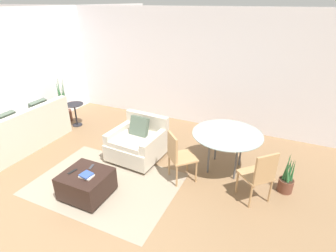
{
  "coord_description": "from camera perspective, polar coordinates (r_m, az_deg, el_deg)",
  "views": [
    {
      "loc": [
        2.47,
        -1.95,
        2.87
      ],
      "look_at": [
        0.65,
        2.03,
        0.75
      ],
      "focal_mm": 28.0,
      "sensor_mm": 36.0,
      "label": 1
    }
  ],
  "objects": [
    {
      "name": "area_rug",
      "position": [
        4.75,
        -13.44,
        -12.11
      ],
      "size": [
        2.42,
        1.72,
        0.01
      ],
      "color": "gray",
      "rests_on": "ground_plane"
    },
    {
      "name": "ground_plane",
      "position": [
        4.26,
        -20.85,
        -18.64
      ],
      "size": [
        20.0,
        20.0,
        0.0
      ],
      "primitive_type": "plane",
      "color": "brown"
    },
    {
      "name": "tv_remote_secondary",
      "position": [
        4.46,
        -16.34,
        -8.51
      ],
      "size": [
        0.07,
        0.14,
        0.01
      ],
      "color": "#333338",
      "rests_on": "ottoman"
    },
    {
      "name": "book_stack",
      "position": [
        4.25,
        -17.34,
        -10.22
      ],
      "size": [
        0.2,
        0.19,
        0.05
      ],
      "color": "beige",
      "rests_on": "ottoman"
    },
    {
      "name": "potted_plant_small",
      "position": [
        4.77,
        24.4,
        -10.72
      ],
      "size": [
        0.24,
        0.24,
        0.71
      ],
      "color": "brown",
      "rests_on": "ground_plane"
    },
    {
      "name": "dining_table",
      "position": [
        4.77,
        12.72,
        -2.37
      ],
      "size": [
        1.24,
        1.24,
        0.74
      ],
      "color": "#8C9E99",
      "rests_on": "ground_plane"
    },
    {
      "name": "couch",
      "position": [
        6.36,
        -28.84,
        -1.35
      ],
      "size": [
        0.85,
        1.93,
        0.91
      ],
      "color": "beige",
      "rests_on": "ground_plane"
    },
    {
      "name": "dining_chair_near_right",
      "position": [
        4.21,
        19.35,
        -9.79
      ],
      "size": [
        0.59,
        0.59,
        0.9
      ],
      "color": "tan",
      "rests_on": "ground_plane"
    },
    {
      "name": "dining_chair_near_left",
      "position": [
        4.44,
        2.18,
        -6.16
      ],
      "size": [
        0.59,
        0.59,
        0.9
      ],
      "color": "tan",
      "rests_on": "ground_plane"
    },
    {
      "name": "wall_back",
      "position": [
        6.59,
        1.91,
        12.67
      ],
      "size": [
        12.0,
        0.06,
        2.75
      ],
      "color": "white",
      "rests_on": "ground_plane"
    },
    {
      "name": "armchair",
      "position": [
        5.21,
        -6.57,
        -3.59
      ],
      "size": [
        1.0,
        0.99,
        0.85
      ],
      "color": "beige",
      "rests_on": "ground_plane"
    },
    {
      "name": "potted_plant",
      "position": [
        7.29,
        -21.66,
        3.2
      ],
      "size": [
        0.34,
        0.34,
        1.16
      ],
      "color": "brown",
      "rests_on": "ground_plane"
    },
    {
      "name": "side_table",
      "position": [
        6.87,
        -19.57,
        3.21
      ],
      "size": [
        0.43,
        0.43,
        0.57
      ],
      "color": "black",
      "rests_on": "ground_plane"
    },
    {
      "name": "wall_left",
      "position": [
        6.58,
        -32.29,
        8.73
      ],
      "size": [
        0.06,
        12.0,
        2.75
      ],
      "color": "white",
      "rests_on": "ground_plane"
    },
    {
      "name": "ottoman",
      "position": [
        4.45,
        -17.3,
        -11.85
      ],
      "size": [
        0.71,
        0.66,
        0.43
      ],
      "color": "black",
      "rests_on": "ground_plane"
    },
    {
      "name": "tv_remote_primary",
      "position": [
        4.44,
        -20.09,
        -9.28
      ],
      "size": [
        0.07,
        0.17,
        0.01
      ],
      "color": "black",
      "rests_on": "ottoman"
    }
  ]
}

